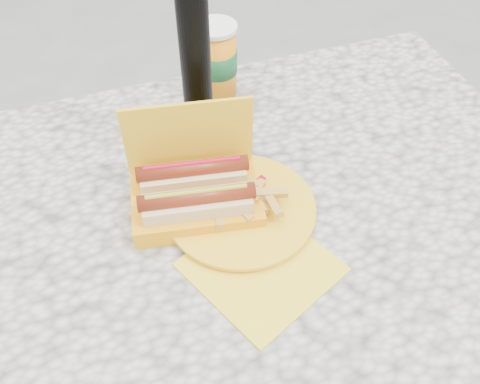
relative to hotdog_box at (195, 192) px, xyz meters
name	(u,v)px	position (x,y,z in m)	size (l,w,h in m)	color
picnic_table	(229,250)	(0.05, -0.03, -0.15)	(1.20, 0.80, 0.75)	beige
hotdog_box	(195,192)	(0.00, 0.00, 0.00)	(0.23, 0.17, 0.17)	gold
fries_plate	(242,212)	(0.07, -0.05, -0.03)	(0.26, 0.37, 0.05)	yellow
soda_cup	(217,60)	(0.13, 0.29, 0.04)	(0.08, 0.08, 0.16)	orange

